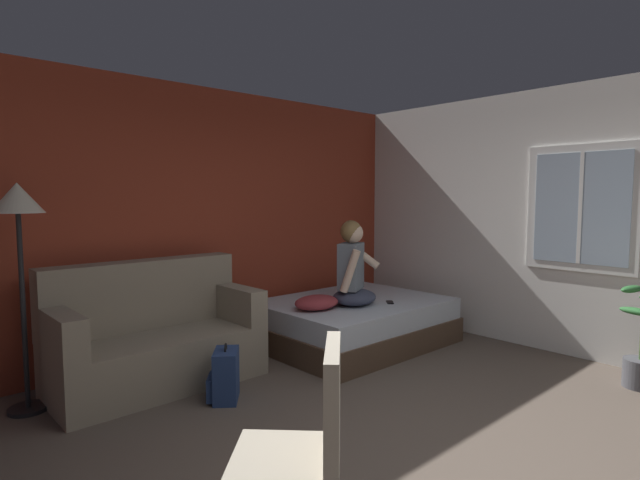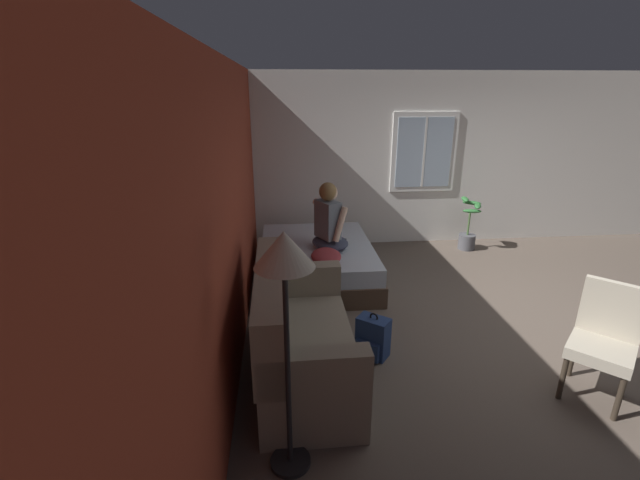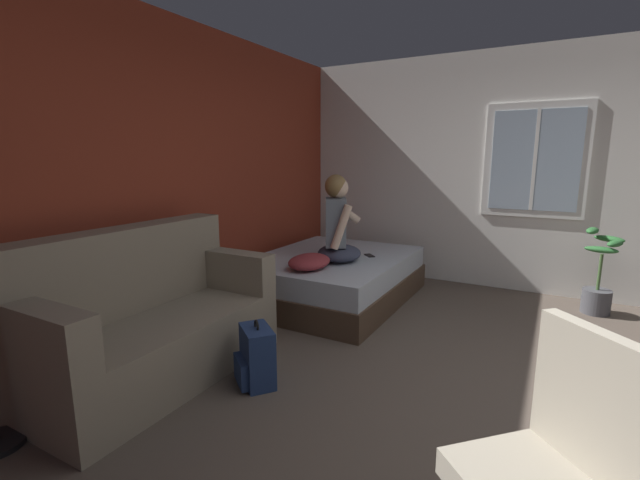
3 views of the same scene
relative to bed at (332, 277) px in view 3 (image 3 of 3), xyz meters
The scene contains 11 objects.
ground_plane 2.65m from the bed, 123.26° to the right, with size 40.00×40.00×0.00m, color brown.
wall_back_accent 2.06m from the bed, 146.75° to the left, with size 10.51×0.16×2.70m, color #993823.
wall_side_with_window 2.83m from the bed, 57.89° to the right, with size 0.19×7.56×2.70m.
bed is the anchor object (origin of this frame).
couch 2.13m from the bed, behind, with size 1.71×0.84×1.04m.
side_chair 3.34m from the bed, 139.82° to the right, with size 0.65×0.65×0.98m.
person_seated 0.64m from the bed, 138.93° to the right, with size 0.67×0.63×0.88m.
backpack 1.89m from the bed, 168.34° to the right, with size 0.35×0.35×0.46m.
throw_pillow 0.68m from the bed, behind, with size 0.48×0.36×0.14m, color #993338.
cell_phone 0.47m from the bed, 62.62° to the right, with size 0.07×0.14×0.01m, color black.
potted_plant 2.64m from the bed, 70.74° to the right, with size 0.39×0.37×0.85m.
Camera 3 is at (-2.53, 0.14, 1.52)m, focal length 24.00 mm.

